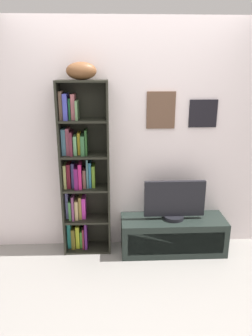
# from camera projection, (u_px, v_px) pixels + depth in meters

# --- Properties ---
(ground) EXTENTS (5.20, 5.20, 0.04)m
(ground) POSITION_uv_depth(u_px,v_px,m) (137.00, 311.00, 2.73)
(ground) COLOR gray
(back_wall) EXTENTS (4.80, 0.08, 2.45)m
(back_wall) POSITION_uv_depth(u_px,v_px,m) (130.00, 139.00, 3.43)
(back_wall) COLOR silver
(back_wall) RESTS_ON ground
(bookshelf) EXTENTS (0.51, 0.25, 1.85)m
(bookshelf) POSITION_uv_depth(u_px,v_px,m) (81.00, 173.00, 3.39)
(bookshelf) COLOR black
(bookshelf) RESTS_ON ground
(football) EXTENTS (0.31, 0.20, 0.17)m
(football) POSITION_uv_depth(u_px,v_px,m) (81.00, 71.00, 3.05)
(football) COLOR brown
(football) RESTS_ON bookshelf
(tv_stand) EXTENTS (1.13, 0.40, 0.39)m
(tv_stand) POSITION_uv_depth(u_px,v_px,m) (173.00, 235.00, 3.54)
(tv_stand) COLOR black
(tv_stand) RESTS_ON ground
(television) EXTENTS (0.65, 0.22, 0.43)m
(television) POSITION_uv_depth(u_px,v_px,m) (174.00, 201.00, 3.42)
(television) COLOR black
(television) RESTS_ON tv_stand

